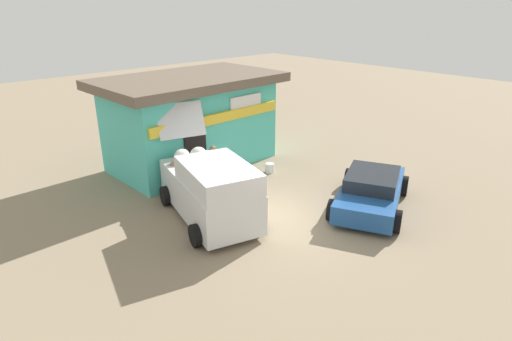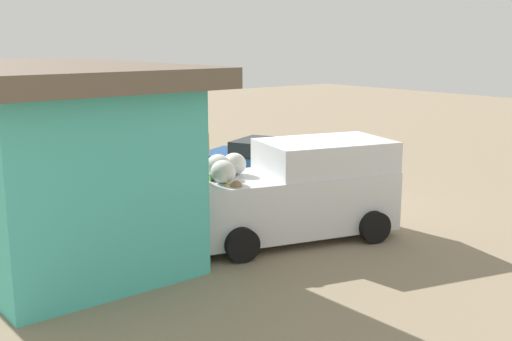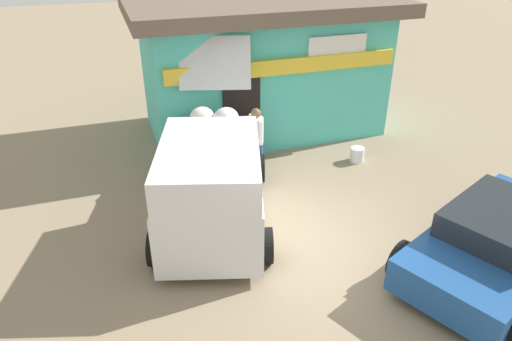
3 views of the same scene
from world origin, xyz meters
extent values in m
plane|color=gray|center=(0.00, 0.00, 0.00)|extent=(60.00, 60.00, 0.00)
cube|color=#4CC6B7|center=(1.17, 5.52, 1.56)|extent=(6.04, 3.41, 3.12)
cube|color=yellow|center=(1.21, 3.83, 2.18)|extent=(5.67, 0.26, 0.36)
cube|color=black|center=(0.14, 3.83, 1.00)|extent=(0.90, 0.08, 2.00)
cube|color=white|center=(2.52, 3.88, 2.50)|extent=(1.50, 0.10, 0.60)
cube|color=brown|center=(1.17, 5.52, 3.29)|extent=(6.85, 4.22, 0.33)
cube|color=silver|center=(-1.09, 1.46, 0.74)|extent=(2.73, 4.38, 1.13)
cube|color=silver|center=(-1.29, 0.72, 1.61)|extent=(2.26, 2.87, 0.61)
cube|color=black|center=(-1.61, -0.45, 1.58)|extent=(1.44, 0.46, 0.46)
cube|color=silver|center=(-0.50, 3.65, 2.45)|extent=(1.63, 0.90, 1.08)
ellipsoid|color=silver|center=(-0.97, 2.97, 1.52)|extent=(0.51, 0.43, 0.43)
ellipsoid|color=silver|center=(-0.50, 2.75, 1.53)|extent=(0.53, 0.44, 0.44)
ellipsoid|color=silver|center=(-0.48, 2.35, 1.52)|extent=(0.51, 0.42, 0.42)
cylinder|color=#588C41|center=(-0.70, 2.97, 1.37)|extent=(0.19, 0.24, 0.13)
cylinder|color=#5C9144|center=(-0.49, 2.51, 1.37)|extent=(0.20, 0.31, 0.13)
cylinder|color=#53B747|center=(-0.54, 2.74, 1.38)|extent=(0.26, 0.24, 0.15)
cube|color=black|center=(-0.55, 3.47, 0.25)|extent=(1.60, 0.51, 0.16)
cube|color=red|center=(-1.19, 3.65, 0.80)|extent=(0.15, 0.09, 0.20)
cube|color=red|center=(0.11, 3.30, 0.80)|extent=(0.15, 0.09, 0.20)
cylinder|color=black|center=(-2.35, 0.37, 0.31)|extent=(0.38, 0.66, 0.62)
cylinder|color=black|center=(-0.55, -0.12, 0.31)|extent=(0.38, 0.66, 0.62)
cylinder|color=black|center=(-1.63, 3.04, 0.31)|extent=(0.38, 0.66, 0.62)
cylinder|color=black|center=(0.17, 2.56, 0.31)|extent=(0.38, 0.66, 0.62)
cube|color=#1E4C8C|center=(3.03, -1.43, 0.46)|extent=(4.27, 3.22, 0.56)
cube|color=#1E2328|center=(3.03, -1.43, 0.95)|extent=(2.34, 2.16, 0.41)
cylinder|color=black|center=(4.63, -1.69, 0.33)|extent=(0.69, 0.48, 0.65)
cylinder|color=black|center=(3.83, -0.02, 0.33)|extent=(0.69, 0.48, 0.65)
cylinder|color=black|center=(2.22, -2.84, 0.33)|extent=(0.69, 0.48, 0.65)
cylinder|color=black|center=(1.43, -1.17, 0.33)|extent=(0.69, 0.48, 0.65)
cylinder|color=navy|center=(0.23, 2.74, 0.40)|extent=(0.15, 0.15, 0.81)
cylinder|color=navy|center=(0.17, 3.08, 0.40)|extent=(0.15, 0.15, 0.81)
cylinder|color=silver|center=(0.20, 2.91, 1.09)|extent=(0.40, 0.40, 0.57)
sphere|color=brown|center=(0.20, 2.91, 1.49)|extent=(0.22, 0.22, 0.22)
cylinder|color=silver|center=(0.25, 2.67, 1.11)|extent=(0.09, 0.09, 0.54)
cylinder|color=silver|center=(0.16, 3.14, 1.11)|extent=(0.09, 0.09, 0.54)
cylinder|color=#726047|center=(-0.85, 2.96, 0.40)|extent=(0.15, 0.15, 0.80)
cylinder|color=#726047|center=(-0.98, 3.27, 0.40)|extent=(0.15, 0.15, 0.80)
cylinder|color=gold|center=(-1.09, 3.04, 1.01)|extent=(0.71, 0.56, 0.65)
sphere|color=#8C6647|center=(-1.33, 2.94, 1.31)|extent=(0.22, 0.22, 0.22)
cylinder|color=gold|center=(-1.17, 2.75, 0.96)|extent=(0.09, 0.09, 0.54)
cylinder|color=gold|center=(-1.36, 3.19, 0.96)|extent=(0.09, 0.09, 0.54)
ellipsoid|color=silver|center=(-0.21, 4.69, 0.23)|extent=(0.86, 0.90, 0.47)
cylinder|color=olive|center=(-0.16, 4.51, 0.06)|extent=(0.24, 0.29, 0.11)
cylinder|color=#589E39|center=(-0.57, 4.83, 0.06)|extent=(0.30, 0.26, 0.12)
cylinder|color=#5C9D37|center=(-0.45, 4.65, 0.07)|extent=(0.27, 0.26, 0.14)
cylinder|color=silver|center=(2.73, 2.78, 0.18)|extent=(0.34, 0.34, 0.35)
camera|label=1|loc=(-7.86, -7.95, 6.10)|focal=30.13mm
camera|label=2|loc=(-10.20, 9.44, 3.90)|focal=44.33mm
camera|label=3|loc=(-2.58, -6.09, 5.19)|focal=32.56mm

